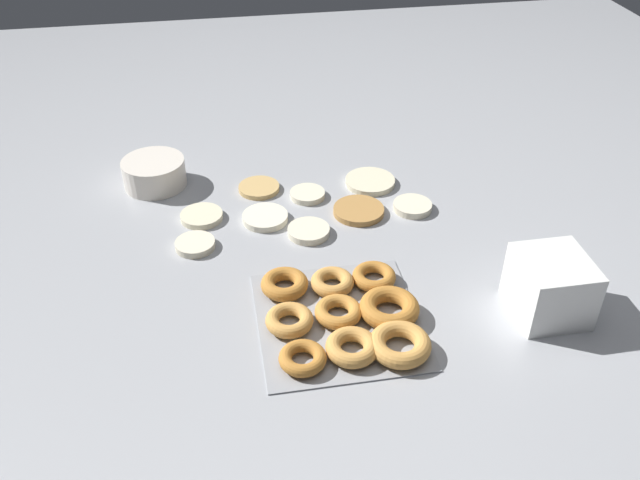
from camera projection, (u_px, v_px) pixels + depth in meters
ground_plane at (314, 235)px, 1.45m from camera, size 3.00×3.00×0.00m
pancake_0 at (370, 182)px, 1.62m from camera, size 0.12×0.12×0.01m
pancake_1 at (307, 194)px, 1.57m from camera, size 0.08×0.08×0.01m
pancake_2 at (202, 216)px, 1.49m from camera, size 0.09×0.09×0.01m
pancake_3 at (359, 211)px, 1.51m from camera, size 0.11×0.11×0.01m
pancake_4 at (265, 218)px, 1.49m from camera, size 0.10×0.10×0.01m
pancake_5 at (412, 206)px, 1.52m from camera, size 0.09×0.09×0.02m
pancake_6 at (259, 188)px, 1.59m from camera, size 0.10×0.10×0.01m
pancake_7 at (195, 243)px, 1.41m from camera, size 0.08×0.08×0.02m
pancake_8 at (309, 231)px, 1.45m from camera, size 0.09×0.09×0.02m
donut_tray at (347, 316)px, 1.22m from camera, size 0.29×0.31×0.04m
batter_bowl at (154, 173)px, 1.60m from camera, size 0.15×0.15×0.07m
container_stack at (550, 286)px, 1.22m from camera, size 0.12×0.14×0.12m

